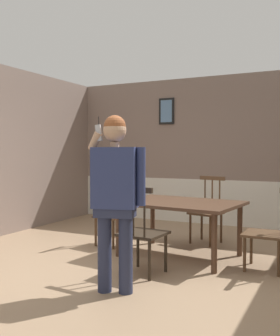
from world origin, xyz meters
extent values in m
plane|color=#9E7F60|center=(0.00, 0.00, 0.00)|extent=(7.24, 7.24, 0.00)
cube|color=gray|center=(0.00, 3.29, 1.86)|extent=(5.70, 0.12, 1.99)
cube|color=silver|center=(0.00, 3.30, 0.43)|extent=(5.70, 0.14, 0.87)
cube|color=silver|center=(0.00, 3.27, 0.87)|extent=(5.70, 0.05, 0.06)
cube|color=black|center=(-0.88, 3.22, 2.22)|extent=(0.32, 0.03, 0.52)
cube|color=#5F86B0|center=(-0.88, 3.20, 2.22)|extent=(0.24, 0.01, 0.44)
cube|color=#4C3323|center=(0.32, 0.77, 0.72)|extent=(1.68, 1.27, 0.04)
cylinder|color=#4C3323|center=(-0.41, 0.40, 0.35)|extent=(0.07, 0.07, 0.70)
cylinder|color=#4C3323|center=(0.95, 0.25, 0.35)|extent=(0.07, 0.07, 0.70)
cylinder|color=#4C3323|center=(-0.31, 1.30, 0.35)|extent=(0.07, 0.07, 0.70)
cylinder|color=#4C3323|center=(1.05, 1.14, 0.35)|extent=(0.07, 0.07, 0.70)
cube|color=#513823|center=(1.45, 0.64, 0.43)|extent=(0.48, 0.48, 0.03)
cylinder|color=#513823|center=(1.25, 0.46, 0.21)|extent=(0.04, 0.04, 0.41)
cylinder|color=#513823|center=(1.26, 0.84, 0.21)|extent=(0.04, 0.04, 0.41)
cylinder|color=#513823|center=(1.63, 0.45, 0.21)|extent=(0.04, 0.04, 0.41)
cube|color=#2D2319|center=(0.22, -0.12, 0.46)|extent=(0.52, 0.52, 0.03)
cube|color=#2D2319|center=(0.20, -0.34, 0.99)|extent=(0.48, 0.08, 0.06)
cylinder|color=#2D2319|center=(0.06, -0.33, 0.75)|extent=(0.02, 0.02, 0.54)
cylinder|color=#2D2319|center=(0.20, -0.34, 0.75)|extent=(0.02, 0.02, 0.54)
cylinder|color=#2D2319|center=(0.34, -0.35, 0.75)|extent=(0.02, 0.02, 0.54)
cylinder|color=#2D2319|center=(0.04, 0.09, 0.22)|extent=(0.04, 0.04, 0.45)
cylinder|color=#2D2319|center=(0.42, 0.05, 0.22)|extent=(0.04, 0.04, 0.45)
cylinder|color=#2D2319|center=(0.01, -0.29, 0.22)|extent=(0.04, 0.04, 0.45)
cylinder|color=#2D2319|center=(0.39, -0.33, 0.22)|extent=(0.04, 0.04, 0.45)
cube|color=#513823|center=(0.42, 1.67, 0.46)|extent=(0.51, 0.51, 0.03)
cube|color=#513823|center=(0.47, 1.86, 0.99)|extent=(0.43, 0.13, 0.06)
cylinder|color=#513823|center=(0.59, 1.83, 0.75)|extent=(0.02, 0.02, 0.54)
cylinder|color=#513823|center=(0.47, 1.86, 0.75)|extent=(0.02, 0.02, 0.54)
cylinder|color=#513823|center=(0.34, 1.89, 0.75)|extent=(0.02, 0.02, 0.54)
cylinder|color=#513823|center=(0.55, 1.46, 0.22)|extent=(0.04, 0.04, 0.45)
cylinder|color=#513823|center=(0.22, 1.54, 0.22)|extent=(0.04, 0.04, 0.45)
cylinder|color=#513823|center=(0.63, 1.80, 0.22)|extent=(0.04, 0.04, 0.45)
cylinder|color=#513823|center=(0.29, 1.87, 0.22)|extent=(0.04, 0.04, 0.45)
cube|color=#513823|center=(-0.81, 0.90, 0.44)|extent=(0.48, 0.48, 0.03)
cube|color=#513823|center=(-1.00, 0.93, 0.98)|extent=(0.10, 0.42, 0.06)
cylinder|color=#513823|center=(-0.98, 1.06, 0.73)|extent=(0.02, 0.02, 0.56)
cylinder|color=#513823|center=(-1.00, 0.93, 0.73)|extent=(0.02, 0.02, 0.56)
cylinder|color=#513823|center=(-1.02, 0.81, 0.73)|extent=(0.02, 0.02, 0.56)
cylinder|color=#513823|center=(-0.62, 1.04, 0.21)|extent=(0.04, 0.04, 0.42)
cylinder|color=#513823|center=(-0.67, 0.71, 0.21)|extent=(0.04, 0.04, 0.42)
cylinder|color=#513823|center=(-0.95, 1.09, 0.21)|extent=(0.04, 0.04, 0.42)
cylinder|color=#513823|center=(-1.00, 0.76, 0.21)|extent=(0.04, 0.04, 0.42)
cylinder|color=#282E49|center=(0.33, -0.77, 0.43)|extent=(0.14, 0.14, 0.85)
cylinder|color=#282E49|center=(0.12, -0.82, 0.43)|extent=(0.14, 0.14, 0.85)
cube|color=#282E49|center=(0.23, -0.79, 0.82)|extent=(0.43, 0.31, 0.12)
cube|color=navy|center=(0.23, -0.79, 1.15)|extent=(0.48, 0.34, 0.60)
cylinder|color=navy|center=(0.48, -0.73, 1.17)|extent=(0.09, 0.09, 0.57)
cylinder|color=tan|center=(0.04, -0.86, 1.51)|extent=(0.17, 0.09, 0.20)
cylinder|color=tan|center=(0.23, -0.79, 1.48)|extent=(0.09, 0.09, 0.05)
sphere|color=tan|center=(0.23, -0.79, 1.62)|extent=(0.23, 0.23, 0.23)
sphere|color=brown|center=(0.23, -0.79, 1.66)|extent=(0.22, 0.22, 0.22)
cube|color=#B7B7BC|center=(0.09, -0.86, 1.59)|extent=(0.08, 0.05, 0.17)
cylinder|color=black|center=(0.09, -0.86, 1.71)|extent=(0.01, 0.01, 0.08)
camera|label=1|loc=(2.17, -4.16, 1.41)|focal=42.04mm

